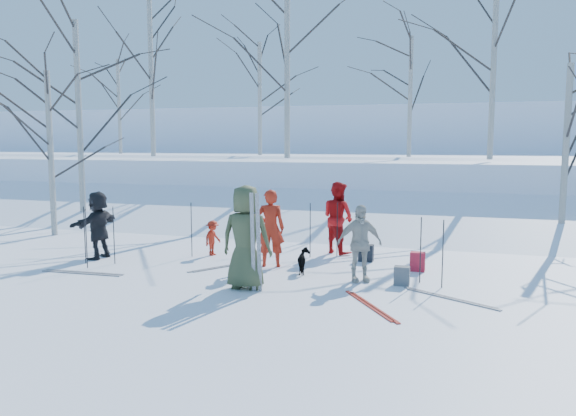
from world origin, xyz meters
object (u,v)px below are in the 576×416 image
(skier_red_north, at_px, (270,228))
(skier_red_seated, at_px, (213,238))
(skier_cream_east, at_px, (359,243))
(skier_olive_center, at_px, (246,237))
(dog, at_px, (304,261))
(backpack_red, at_px, (418,262))
(skier_redor_behind, at_px, (338,218))
(backpack_grey, at_px, (402,276))
(skier_grey_west, at_px, (98,225))
(backpack_dark, at_px, (366,253))

(skier_red_north, distance_m, skier_red_seated, 1.99)
(skier_red_north, bearing_deg, skier_cream_east, 146.61)
(skier_olive_center, distance_m, dog, 1.86)
(skier_cream_east, bearing_deg, backpack_red, 24.98)
(skier_redor_behind, xyz_separation_m, skier_cream_east, (1.03, -2.72, -0.12))
(backpack_grey, bearing_deg, skier_cream_east, 175.81)
(skier_grey_west, height_order, backpack_red, skier_grey_west)
(skier_olive_center, height_order, backpack_grey, skier_olive_center)
(skier_red_north, distance_m, backpack_grey, 3.22)
(backpack_red, bearing_deg, skier_redor_behind, 145.61)
(skier_cream_east, distance_m, backpack_dark, 2.05)
(skier_redor_behind, bearing_deg, skier_olive_center, 110.72)
(skier_cream_east, bearing_deg, skier_red_seated, 133.76)
(skier_red_seated, bearing_deg, skier_cream_east, -99.54)
(skier_redor_behind, height_order, dog, skier_redor_behind)
(skier_red_seated, relative_size, backpack_red, 2.09)
(skier_cream_east, distance_m, backpack_red, 1.77)
(skier_red_north, height_order, skier_redor_behind, skier_redor_behind)
(backpack_red, bearing_deg, backpack_dark, 151.68)
(dog, bearing_deg, backpack_red, -176.33)
(skier_red_seated, xyz_separation_m, backpack_red, (5.03, -0.24, -0.23))
(skier_redor_behind, bearing_deg, backpack_red, -179.84)
(skier_red_north, bearing_deg, skier_red_seated, -36.76)
(skier_grey_west, height_order, dog, skier_grey_west)
(skier_red_seated, distance_m, backpack_grey, 5.08)
(dog, bearing_deg, backpack_dark, -142.14)
(skier_cream_east, bearing_deg, skier_red_north, 135.30)
(skier_redor_behind, distance_m, skier_red_seated, 3.20)
(skier_grey_west, distance_m, backpack_dark, 6.50)
(backpack_red, height_order, backpack_grey, backpack_red)
(skier_olive_center, bearing_deg, skier_redor_behind, -105.99)
(skier_redor_behind, height_order, backpack_dark, skier_redor_behind)
(dog, distance_m, backpack_red, 2.51)
(skier_redor_behind, distance_m, backpack_red, 2.64)
(skier_red_north, bearing_deg, skier_grey_west, -8.57)
(skier_red_north, bearing_deg, backpack_red, 175.16)
(skier_grey_west, xyz_separation_m, backpack_dark, (6.27, 1.58, -0.62))
(skier_red_north, bearing_deg, skier_redor_behind, -134.17)
(skier_red_north, xyz_separation_m, skier_red_seated, (-1.78, 0.75, -0.44))
(skier_redor_behind, xyz_separation_m, backpack_red, (2.10, -1.44, -0.70))
(dog, bearing_deg, skier_red_north, -43.64)
(skier_red_north, relative_size, dog, 2.78)
(skier_red_north, xyz_separation_m, skier_cream_east, (2.17, -0.77, -0.09))
(skier_redor_behind, height_order, skier_cream_east, skier_redor_behind)
(skier_olive_center, xyz_separation_m, skier_red_seated, (-1.96, 2.72, -0.57))
(skier_olive_center, height_order, skier_redor_behind, skier_olive_center)
(backpack_dark, bearing_deg, skier_olive_center, -119.99)
(dog, relative_size, backpack_grey, 1.67)
(backpack_red, distance_m, backpack_grey, 1.36)
(skier_redor_behind, bearing_deg, skier_cream_east, 145.25)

